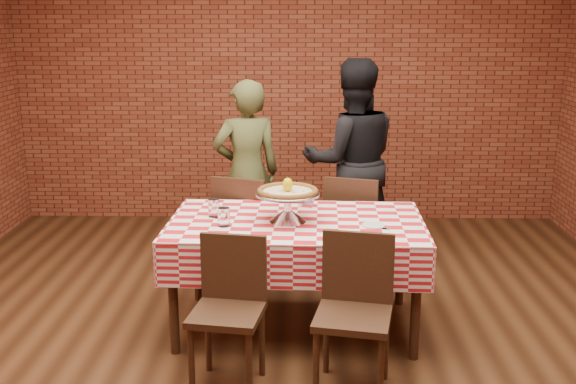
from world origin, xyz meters
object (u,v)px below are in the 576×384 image
object	(u,v)px
chair_near_left	(227,317)
chair_far_right	(354,229)
water_glass_left	(224,217)
diner_olive	(247,173)
pizza	(288,192)
condiment_caddy	(306,199)
chair_far_left	(249,230)
water_glass_right	(214,208)
diner_black	(352,161)
table	(296,275)
chair_near_right	(353,319)
pizza_stand	(288,207)

from	to	relation	value
chair_near_left	chair_far_right	distance (m)	1.81
water_glass_left	chair_near_left	xyz separation A→B (m)	(0.08, -0.66, -0.39)
chair_far_right	diner_olive	xyz separation A→B (m)	(-0.88, 0.48, 0.34)
pizza	condiment_caddy	size ratio (longest dim) A/B	3.04
chair_far_left	chair_far_right	distance (m)	0.83
water_glass_right	pizza	bearing A→B (deg)	-10.97
condiment_caddy	diner_black	bearing A→B (deg)	79.84
pizza	condiment_caddy	xyz separation A→B (m)	(0.12, 0.33, -0.13)
water_glass_left	chair_near_left	world-z (taller)	water_glass_left
table	pizza	distance (m)	0.58
diner_olive	pizza	bearing A→B (deg)	90.28
water_glass_left	chair_far_left	size ratio (longest dim) A/B	0.13
table	condiment_caddy	distance (m)	0.55
water_glass_right	chair_near_right	xyz separation A→B (m)	(0.87, -0.90, -0.38)
chair_far_right	diner_black	world-z (taller)	diner_black
pizza	water_glass_left	distance (m)	0.44
condiment_caddy	chair_near_right	xyz separation A→B (m)	(0.25, -1.14, -0.38)
chair_near_left	chair_far_left	xyz separation A→B (m)	(0.00, 1.54, 0.02)
pizza	water_glass_right	xyz separation A→B (m)	(-0.50, 0.10, -0.14)
water_glass_right	diner_olive	xyz separation A→B (m)	(0.12, 1.22, -0.03)
chair_far_left	diner_olive	world-z (taller)	diner_olive
water_glass_left	table	bearing A→B (deg)	16.11
chair_near_left	chair_near_right	world-z (taller)	chair_near_right
diner_olive	chair_near_right	bearing A→B (deg)	93.94
condiment_caddy	chair_far_left	xyz separation A→B (m)	(-0.44, 0.43, -0.37)
table	chair_far_left	distance (m)	0.84
condiment_caddy	diner_olive	world-z (taller)	diner_olive
chair_near_left	chair_far_right	xyz separation A→B (m)	(0.83, 1.60, 0.02)
condiment_caddy	chair_far_left	world-z (taller)	chair_far_left
diner_olive	chair_near_left	bearing A→B (deg)	75.79
table	pizza_stand	xyz separation A→B (m)	(-0.06, -0.02, 0.48)
water_glass_right	chair_near_left	size ratio (longest dim) A/B	0.14
chair_near_right	chair_far_right	bearing A→B (deg)	96.63
chair_far_right	diner_olive	size ratio (longest dim) A/B	0.57
water_glass_right	chair_far_right	size ratio (longest dim) A/B	0.14
condiment_caddy	diner_black	world-z (taller)	diner_black
pizza	water_glass_left	world-z (taller)	pizza
condiment_caddy	diner_black	xyz separation A→B (m)	(0.39, 1.07, 0.04)
table	chair_far_right	world-z (taller)	chair_far_right
condiment_caddy	chair_near_left	xyz separation A→B (m)	(-0.45, -1.11, -0.39)
chair_far_right	diner_black	bearing A→B (deg)	-75.29
condiment_caddy	pizza	bearing A→B (deg)	-100.52
chair_far_left	pizza	bearing A→B (deg)	131.47
pizza_stand	water_glass_left	distance (m)	0.42
chair_near_right	chair_far_right	size ratio (longest dim) A/B	0.99
pizza	diner_olive	size ratio (longest dim) A/B	0.25
chair_near_right	diner_black	distance (m)	2.25
pizza	chair_near_right	world-z (taller)	pizza
chair_near_right	diner_black	world-z (taller)	diner_black
water_glass_right	chair_near_left	bearing A→B (deg)	-78.80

